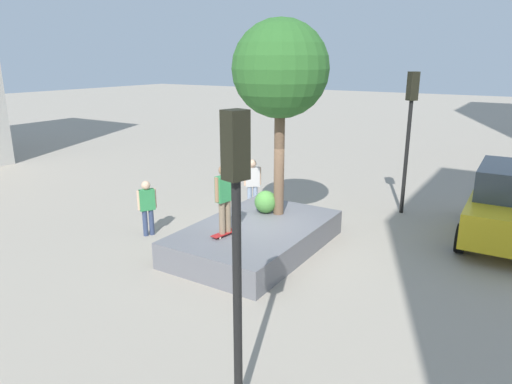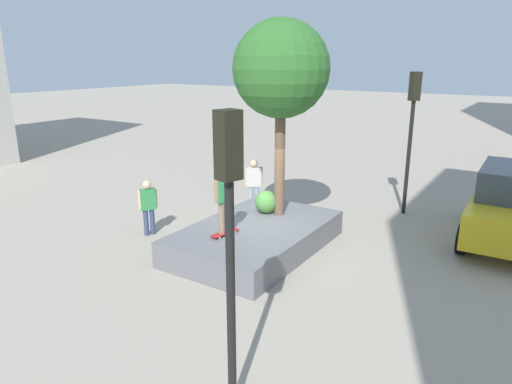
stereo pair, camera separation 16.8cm
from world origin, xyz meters
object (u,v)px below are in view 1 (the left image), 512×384
object	(u,v)px
plaza_tree	(280,70)
traffic_light_median	(410,119)
pedestrian_crossing	(147,204)
traffic_light_corner	(236,216)
taxi_cab	(509,204)
skateboard	(225,233)
skateboarder	(224,194)
planter_ledge	(256,237)
passerby_with_bag	(252,181)

from	to	relation	value
plaza_tree	traffic_light_median	distance (m)	4.81
plaza_tree	pedestrian_crossing	world-z (taller)	plaza_tree
traffic_light_median	traffic_light_corner	bearing A→B (deg)	2.29
taxi_cab	traffic_light_median	bearing A→B (deg)	-106.79
traffic_light_median	pedestrian_crossing	bearing A→B (deg)	-43.47
skateboard	taxi_cab	xyz separation A→B (m)	(-5.10, 5.72, 0.33)
traffic_light_corner	taxi_cab	bearing A→B (deg)	163.84
traffic_light_corner	traffic_light_median	distance (m)	10.02
plaza_tree	traffic_light_corner	distance (m)	6.90
taxi_cab	pedestrian_crossing	size ratio (longest dim) A/B	2.81
skateboarder	taxi_cab	distance (m)	7.69
skateboard	traffic_light_median	distance (m)	6.98
planter_ledge	traffic_light_corner	world-z (taller)	traffic_light_corner
skateboard	pedestrian_crossing	distance (m)	2.84
planter_ledge	skateboarder	distance (m)	1.71
planter_ledge	pedestrian_crossing	world-z (taller)	pedestrian_crossing
planter_ledge	skateboarder	xyz separation A→B (m)	(0.98, -0.27, 1.38)
planter_ledge	plaza_tree	xyz separation A→B (m)	(-1.14, 0.03, 4.19)
planter_ledge	passerby_with_bag	world-z (taller)	passerby_with_bag
pedestrian_crossing	traffic_light_median	bearing A→B (deg)	136.53
planter_ledge	passerby_with_bag	size ratio (longest dim) A/B	2.73
traffic_light_median	skateboarder	bearing A→B (deg)	-23.99
taxi_cab	traffic_light_corner	xyz separation A→B (m)	(9.10, -2.64, 1.85)
skateboard	skateboarder	distance (m)	0.99
skateboarder	traffic_light_median	size ratio (longest dim) A/B	0.38
skateboard	skateboarder	bearing A→B (deg)	176.42
plaza_tree	skateboard	world-z (taller)	plaza_tree
taxi_cab	traffic_light_corner	bearing A→B (deg)	-16.16
skateboarder	traffic_light_median	bearing A→B (deg)	156.01
skateboard	passerby_with_bag	size ratio (longest dim) A/B	0.49
traffic_light_corner	passerby_with_bag	size ratio (longest dim) A/B	2.50
planter_ledge	pedestrian_crossing	xyz separation A→B (m)	(0.76, -3.09, 0.59)
skateboarder	passerby_with_bag	size ratio (longest dim) A/B	1.00
taxi_cab	traffic_light_median	world-z (taller)	traffic_light_median
plaza_tree	taxi_cab	size ratio (longest dim) A/B	1.15
plaza_tree	passerby_with_bag	size ratio (longest dim) A/B	3.04
traffic_light_corner	pedestrian_crossing	size ratio (longest dim) A/B	2.67
plaza_tree	traffic_light_corner	size ratio (longest dim) A/B	1.22
pedestrian_crossing	skateboarder	bearing A→B (deg)	85.54
traffic_light_corner	traffic_light_median	bearing A→B (deg)	-177.71
traffic_light_median	pedestrian_crossing	size ratio (longest dim) A/B	2.80
taxi_cab	pedestrian_crossing	xyz separation A→B (m)	(4.88, -8.54, -0.13)
skateboarder	traffic_light_median	world-z (taller)	traffic_light_median
planter_ledge	skateboarder	world-z (taller)	skateboarder
traffic_light_median	passerby_with_bag	size ratio (longest dim) A/B	2.62
plaza_tree	traffic_light_median	bearing A→B (deg)	148.62
planter_ledge	plaza_tree	distance (m)	4.34
plaza_tree	taxi_cab	world-z (taller)	plaza_tree
traffic_light_corner	pedestrian_crossing	bearing A→B (deg)	-125.52
skateboard	taxi_cab	bearing A→B (deg)	131.76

